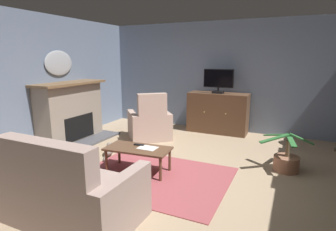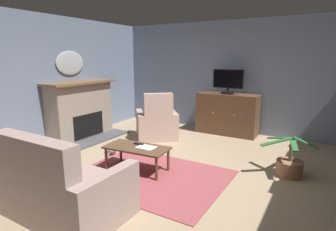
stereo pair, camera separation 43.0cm
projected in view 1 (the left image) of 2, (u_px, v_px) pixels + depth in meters
The scene contains 15 objects.
ground_plane at pixel (170, 178), 4.23m from camera, with size 6.67×6.85×0.04m, color tan.
wall_back at pixel (223, 77), 6.76m from camera, with size 6.67×0.10×2.68m, color slate.
wall_left at pixel (25, 83), 5.22m from camera, with size 0.10×6.85×2.68m, color slate.
rug_central at pixel (154, 176), 4.22m from camera, with size 2.27×1.71×0.01m, color #9E474C.
fireplace at pixel (71, 113), 5.95m from camera, with size 0.96×1.72×1.29m.
wall_mirror_oval at pixel (59, 63), 5.83m from camera, with size 0.06×0.75×0.53m, color #B2B7BF.
tv_cabinet at pixel (218, 114), 6.64m from camera, with size 1.43×0.56×0.97m.
television at pixel (218, 80), 6.42m from camera, with size 0.71×0.20×0.57m.
coffee_table at pixel (138, 151), 4.33m from camera, with size 1.07×0.59×0.41m.
tv_remote at pixel (139, 145), 4.43m from camera, with size 0.17×0.05×0.02m, color black.
folded_newspaper at pixel (148, 148), 4.31m from camera, with size 0.30×0.22×0.01m, color silver.
sofa_floral at pixel (70, 193), 3.04m from camera, with size 1.51×0.91×1.02m.
armchair_near_window at pixel (150, 124), 6.15m from camera, with size 1.24×1.24×1.07m.
potted_plant_on_hearth_side at pixel (286, 161), 4.42m from camera, with size 0.80×0.82×0.64m.
cat at pixel (109, 150), 5.17m from camera, with size 0.36×0.61×0.18m.
Camera 1 is at (1.64, -3.58, 1.82)m, focal length 29.06 mm.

